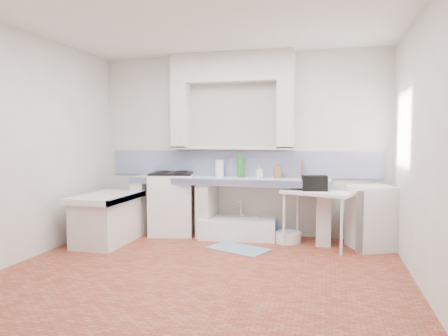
% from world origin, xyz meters
% --- Properties ---
extents(floor, '(4.50, 4.50, 0.00)m').
position_xyz_m(floor, '(0.00, 0.00, 0.00)').
color(floor, '#9F4D3A').
rests_on(floor, ground).
extents(ceiling, '(4.50, 4.50, 0.00)m').
position_xyz_m(ceiling, '(0.00, 0.00, 2.80)').
color(ceiling, silver).
rests_on(ceiling, ground).
extents(wall_back, '(4.50, 0.00, 4.50)m').
position_xyz_m(wall_back, '(0.00, 2.00, 1.40)').
color(wall_back, silver).
rests_on(wall_back, ground).
extents(wall_front, '(4.50, 0.00, 4.50)m').
position_xyz_m(wall_front, '(0.00, -2.00, 1.40)').
color(wall_front, silver).
rests_on(wall_front, ground).
extents(wall_left, '(0.00, 4.50, 4.50)m').
position_xyz_m(wall_left, '(-2.25, 0.00, 1.40)').
color(wall_left, silver).
rests_on(wall_left, ground).
extents(wall_right, '(0.00, 4.50, 4.50)m').
position_xyz_m(wall_right, '(2.25, 0.00, 1.40)').
color(wall_right, silver).
rests_on(wall_right, ground).
extents(alcove_mass, '(1.90, 0.25, 0.45)m').
position_xyz_m(alcove_mass, '(-0.10, 1.88, 2.58)').
color(alcove_mass, silver).
rests_on(alcove_mass, ground).
extents(window_frame, '(0.35, 0.86, 1.06)m').
position_xyz_m(window_frame, '(2.42, 1.20, 1.60)').
color(window_frame, '#3D2513').
rests_on(window_frame, ground).
extents(lace_valance, '(0.01, 0.84, 0.24)m').
position_xyz_m(lace_valance, '(2.28, 1.20, 1.98)').
color(lace_valance, white).
rests_on(lace_valance, ground).
extents(counter_slab, '(3.00, 0.60, 0.08)m').
position_xyz_m(counter_slab, '(-0.10, 1.70, 0.86)').
color(counter_slab, white).
rests_on(counter_slab, ground).
extents(counter_lip, '(3.00, 0.04, 0.10)m').
position_xyz_m(counter_lip, '(-0.10, 1.42, 0.86)').
color(counter_lip, navy).
rests_on(counter_lip, ground).
extents(counter_pier_left, '(0.20, 0.55, 0.82)m').
position_xyz_m(counter_pier_left, '(-1.50, 1.70, 0.41)').
color(counter_pier_left, silver).
rests_on(counter_pier_left, ground).
extents(counter_pier_mid, '(0.20, 0.55, 0.82)m').
position_xyz_m(counter_pier_mid, '(-0.45, 1.70, 0.41)').
color(counter_pier_mid, silver).
rests_on(counter_pier_mid, ground).
extents(counter_pier_right, '(0.20, 0.55, 0.82)m').
position_xyz_m(counter_pier_right, '(1.30, 1.70, 0.41)').
color(counter_pier_right, silver).
rests_on(counter_pier_right, ground).
extents(peninsula_top, '(0.70, 1.10, 0.08)m').
position_xyz_m(peninsula_top, '(-1.70, 0.90, 0.66)').
color(peninsula_top, white).
rests_on(peninsula_top, ground).
extents(peninsula_base, '(0.60, 1.00, 0.62)m').
position_xyz_m(peninsula_base, '(-1.70, 0.90, 0.31)').
color(peninsula_base, silver).
rests_on(peninsula_base, ground).
extents(peninsula_lip, '(0.04, 1.10, 0.10)m').
position_xyz_m(peninsula_lip, '(-1.37, 0.90, 0.66)').
color(peninsula_lip, navy).
rests_on(peninsula_lip, ground).
extents(backsplash, '(4.27, 0.03, 0.40)m').
position_xyz_m(backsplash, '(0.00, 1.99, 1.10)').
color(backsplash, navy).
rests_on(backsplash, ground).
extents(stove, '(0.79, 0.77, 0.94)m').
position_xyz_m(stove, '(-1.02, 1.71, 0.47)').
color(stove, white).
rests_on(stove, ground).
extents(sink, '(1.18, 0.72, 0.27)m').
position_xyz_m(sink, '(0.04, 1.70, 0.14)').
color(sink, white).
rests_on(sink, ground).
extents(side_table, '(1.05, 0.83, 0.04)m').
position_xyz_m(side_table, '(1.23, 1.43, 0.39)').
color(side_table, white).
rests_on(side_table, ground).
extents(fridge, '(0.73, 0.73, 0.85)m').
position_xyz_m(fridge, '(1.95, 1.52, 0.43)').
color(fridge, white).
rests_on(fridge, ground).
extents(bucket_red, '(0.28, 0.28, 0.25)m').
position_xyz_m(bucket_red, '(-0.24, 1.68, 0.13)').
color(bucket_red, '#C0532D').
rests_on(bucket_red, ground).
extents(bucket_orange, '(0.40, 0.40, 0.29)m').
position_xyz_m(bucket_orange, '(0.07, 1.69, 0.15)').
color(bucket_orange, '#C83F2F').
rests_on(bucket_orange, ground).
extents(bucket_blue, '(0.32, 0.32, 0.28)m').
position_xyz_m(bucket_blue, '(0.50, 1.68, 0.14)').
color(bucket_blue, blue).
rests_on(bucket_blue, ground).
extents(basin_white, '(0.49, 0.49, 0.15)m').
position_xyz_m(basin_white, '(0.80, 1.60, 0.07)').
color(basin_white, white).
rests_on(basin_white, ground).
extents(water_bottle_a, '(0.10, 0.10, 0.33)m').
position_xyz_m(water_bottle_a, '(0.09, 1.85, 0.16)').
color(water_bottle_a, silver).
rests_on(water_bottle_a, ground).
extents(water_bottle_b, '(0.10, 0.10, 0.32)m').
position_xyz_m(water_bottle_b, '(0.30, 1.82, 0.16)').
color(water_bottle_b, silver).
rests_on(water_bottle_b, ground).
extents(black_bag, '(0.36, 0.24, 0.21)m').
position_xyz_m(black_bag, '(1.17, 1.47, 0.88)').
color(black_bag, black).
rests_on(black_bag, side_table).
extents(green_bottle_a, '(0.09, 0.09, 0.32)m').
position_xyz_m(green_bottle_a, '(0.06, 1.85, 1.06)').
color(green_bottle_a, '#256F26').
rests_on(green_bottle_a, counter_slab).
extents(green_bottle_b, '(0.09, 0.09, 0.36)m').
position_xyz_m(green_bottle_b, '(0.03, 1.83, 1.08)').
color(green_bottle_b, '#256F26').
rests_on(green_bottle_b, counter_slab).
extents(knife_block, '(0.11, 0.10, 0.19)m').
position_xyz_m(knife_block, '(0.61, 1.83, 1.00)').
color(knife_block, brown).
rests_on(knife_block, counter_slab).
extents(cutting_board, '(0.05, 0.20, 0.27)m').
position_xyz_m(cutting_board, '(0.98, 1.85, 1.04)').
color(cutting_board, brown).
rests_on(cutting_board, counter_slab).
extents(paper_towel, '(0.17, 0.17, 0.26)m').
position_xyz_m(paper_towel, '(-0.28, 1.85, 1.03)').
color(paper_towel, white).
rests_on(paper_towel, counter_slab).
extents(soap_bottle, '(0.11, 0.11, 0.19)m').
position_xyz_m(soap_bottle, '(0.34, 1.80, 0.99)').
color(soap_bottle, white).
rests_on(soap_bottle, counter_slab).
extents(rug, '(0.91, 0.72, 0.01)m').
position_xyz_m(rug, '(0.19, 1.04, 0.01)').
color(rug, '#2B659A').
rests_on(rug, ground).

